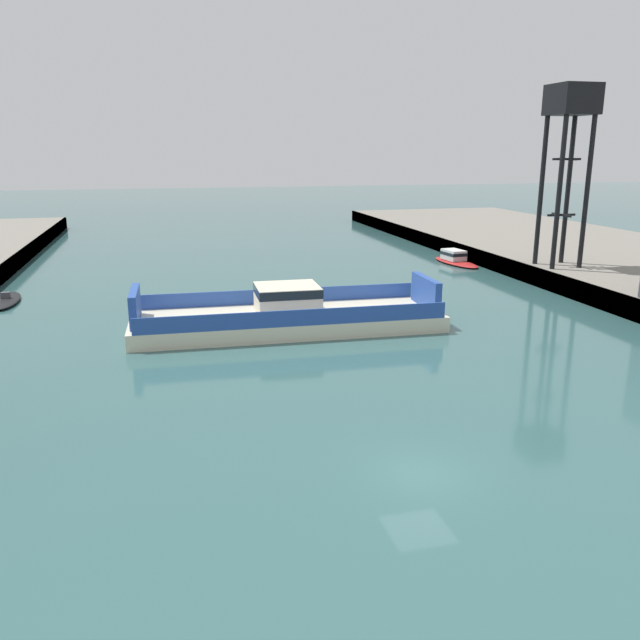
% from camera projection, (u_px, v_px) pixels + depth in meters
% --- Properties ---
extents(ground_plane, '(400.00, 400.00, 0.00)m').
position_uv_depth(ground_plane, '(420.00, 473.00, 25.05)').
color(ground_plane, '#335B5B').
extents(chain_ferry, '(21.85, 7.45, 3.30)m').
position_uv_depth(chain_ferry, '(288.00, 315.00, 45.05)').
color(chain_ferry, beige).
rests_on(chain_ferry, ground).
extents(moored_boat_near_left, '(2.30, 6.67, 0.90)m').
position_uv_depth(moored_boat_near_left, '(6.00, 300.00, 52.97)').
color(moored_boat_near_left, black).
rests_on(moored_boat_near_left, ground).
extents(moored_boat_near_right, '(3.45, 7.99, 1.51)m').
position_uv_depth(moored_boat_near_right, '(455.00, 258.00, 71.22)').
color(moored_boat_near_right, red).
rests_on(moored_boat_near_right, ground).
extents(crane_tower, '(3.69, 3.69, 16.22)m').
position_uv_depth(crane_tower, '(570.00, 122.00, 56.86)').
color(crane_tower, black).
rests_on(crane_tower, quay_right).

